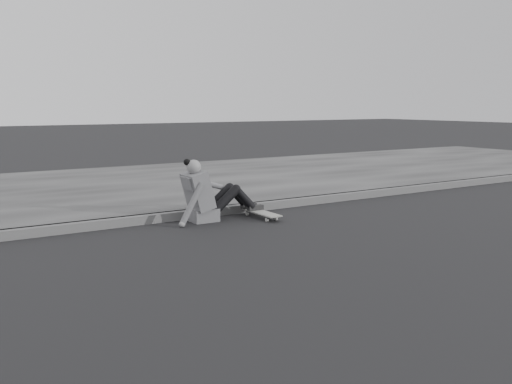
# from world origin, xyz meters

# --- Properties ---
(ground) EXTENTS (80.00, 80.00, 0.00)m
(ground) POSITION_xyz_m (0.00, 0.00, 0.00)
(ground) COLOR black
(ground) RESTS_ON ground
(curb) EXTENTS (24.00, 0.16, 0.12)m
(curb) POSITION_xyz_m (0.00, 2.58, 0.06)
(curb) COLOR #505050
(curb) RESTS_ON ground
(sidewalk) EXTENTS (24.00, 6.00, 0.12)m
(sidewalk) POSITION_xyz_m (0.00, 5.60, 0.06)
(sidewalk) COLOR #3A3A3A
(sidewalk) RESTS_ON ground
(skateboard) EXTENTS (0.20, 0.78, 0.09)m
(skateboard) POSITION_xyz_m (-0.43, 2.06, 0.07)
(skateboard) COLOR #999994
(skateboard) RESTS_ON ground
(seated_woman) EXTENTS (1.38, 0.46, 0.88)m
(seated_woman) POSITION_xyz_m (-1.17, 2.30, 0.36)
(seated_woman) COLOR #58595B
(seated_woman) RESTS_ON ground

